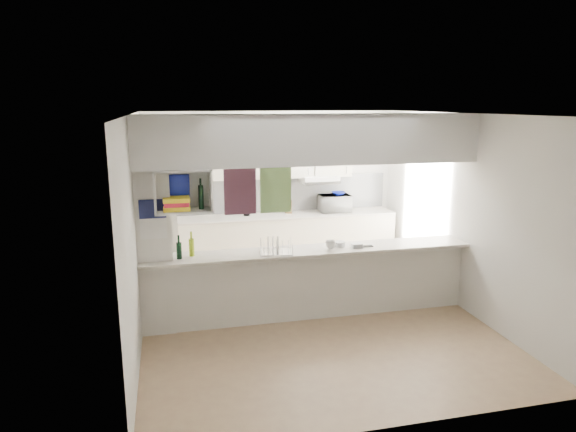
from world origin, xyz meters
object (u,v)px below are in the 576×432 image
object	(u,v)px
bowl	(338,194)
dish_rack	(276,246)
wine_bottles	(186,248)
microwave	(335,203)

from	to	relation	value
bowl	dish_rack	size ratio (longest dim) A/B	0.52
bowl	wine_bottles	world-z (taller)	bowl
microwave	wine_bottles	bearing A→B (deg)	40.45
microwave	bowl	size ratio (longest dim) A/B	2.25
bowl	dish_rack	bearing A→B (deg)	-125.51
wine_bottles	dish_rack	bearing A→B (deg)	-3.21
bowl	wine_bottles	size ratio (longest dim) A/B	0.76
microwave	wine_bottles	distance (m)	3.33
dish_rack	wine_bottles	size ratio (longest dim) A/B	1.46
microwave	bowl	world-z (taller)	bowl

